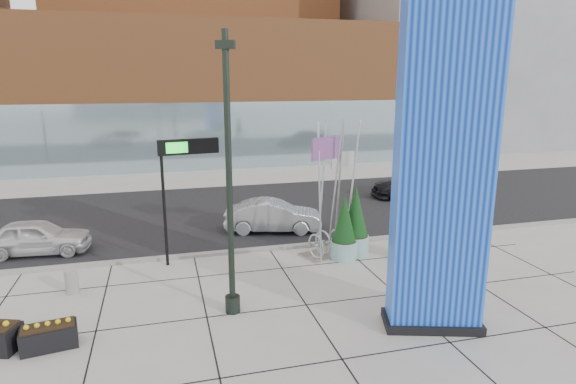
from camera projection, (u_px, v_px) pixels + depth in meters
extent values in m
plane|color=#9E9991|center=(267.00, 295.00, 15.30)|extent=(160.00, 160.00, 0.00)
cube|color=black|center=(225.00, 212.00, 24.70)|extent=(80.00, 12.00, 0.02)
cube|color=gray|center=(245.00, 251.00, 19.05)|extent=(80.00, 0.30, 0.12)
cube|color=#A85F30|center=(207.00, 93.00, 39.66)|extent=(34.00, 10.00, 11.00)
cube|color=#8CA5B2|center=(215.00, 136.00, 35.84)|extent=(34.00, 0.60, 5.00)
cube|color=slate|center=(444.00, 55.00, 49.82)|extent=(20.00, 18.00, 18.00)
cube|color=#0B30A8|center=(443.00, 172.00, 12.39)|extent=(2.60, 1.64, 8.74)
cube|color=black|center=(431.00, 322.00, 13.37)|extent=(2.85, 1.88, 0.24)
cylinder|color=black|center=(229.00, 180.00, 13.28)|extent=(0.18, 0.18, 7.96)
cylinder|color=black|center=(233.00, 304.00, 14.14)|extent=(0.44, 0.44, 0.50)
cube|color=black|center=(225.00, 45.00, 12.45)|extent=(0.54, 0.39, 0.22)
cube|color=#BBBEC1|center=(330.00, 253.00, 18.91)|extent=(2.56, 1.88, 0.06)
cylinder|color=#BBBEC1|center=(315.00, 191.00, 17.94)|extent=(0.09, 0.09, 5.23)
cylinder|color=#BBBEC1|center=(322.00, 188.00, 18.39)|extent=(0.09, 0.09, 5.23)
cylinder|color=#BBBEC1|center=(335.00, 189.00, 18.24)|extent=(0.09, 0.09, 5.23)
cylinder|color=#BBBEC1|center=(343.00, 187.00, 18.66)|extent=(0.09, 0.09, 5.23)
cylinder|color=#BBBEC1|center=(354.00, 189.00, 18.28)|extent=(0.09, 0.09, 5.23)
torus|color=#BBBEC1|center=(312.00, 244.00, 18.51)|extent=(0.40, 0.92, 0.95)
torus|color=#BBBEC1|center=(323.00, 241.00, 18.84)|extent=(0.40, 0.92, 0.95)
torus|color=#BBBEC1|center=(337.00, 242.00, 18.77)|extent=(0.40, 0.92, 0.95)
torus|color=#BBBEC1|center=(348.00, 239.00, 19.10)|extent=(0.40, 0.92, 0.95)
cube|color=red|center=(324.00, 148.00, 17.88)|extent=(1.26, 0.63, 0.84)
cube|color=#BBBEC1|center=(346.00, 160.00, 18.33)|extent=(1.03, 0.31, 0.63)
cylinder|color=gray|center=(72.00, 282.00, 15.34)|extent=(0.41, 0.41, 0.79)
cylinder|color=black|center=(164.00, 205.00, 17.22)|extent=(0.11, 0.11, 4.56)
cube|color=black|center=(189.00, 147.00, 16.99)|extent=(2.18, 0.53, 0.54)
cube|color=#19D833|center=(177.00, 148.00, 16.77)|extent=(0.75, 0.14, 0.38)
cylinder|color=#85B3AE|center=(409.00, 249.00, 18.41)|extent=(0.95, 0.95, 0.66)
cylinder|color=black|center=(409.00, 241.00, 18.33)|extent=(0.87, 0.87, 0.06)
cone|color=black|center=(410.00, 220.00, 18.14)|extent=(0.85, 0.85, 1.71)
cylinder|color=#85B3AE|center=(354.00, 245.00, 18.75)|extent=(1.10, 1.10, 0.77)
cylinder|color=black|center=(355.00, 235.00, 18.66)|extent=(1.01, 1.01, 0.07)
cone|color=black|center=(356.00, 211.00, 18.43)|extent=(0.99, 0.99, 1.98)
cylinder|color=#85B3AE|center=(344.00, 250.00, 18.31)|extent=(1.00, 1.00, 0.70)
cylinder|color=black|center=(344.00, 241.00, 18.23)|extent=(0.92, 0.92, 0.06)
cone|color=black|center=(344.00, 218.00, 18.03)|extent=(0.90, 0.90, 1.80)
cube|color=black|center=(49.00, 337.00, 12.25)|extent=(1.43, 0.88, 0.57)
cube|color=black|center=(48.00, 326.00, 12.18)|extent=(1.32, 0.77, 0.06)
imported|color=silver|center=(36.00, 237.00, 18.72)|extent=(4.11, 1.94, 1.36)
imported|color=#999BA0|center=(273.00, 216.00, 21.46)|extent=(4.52, 2.53, 1.41)
imported|color=black|center=(415.00, 184.00, 27.82)|extent=(5.20, 2.39, 1.48)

